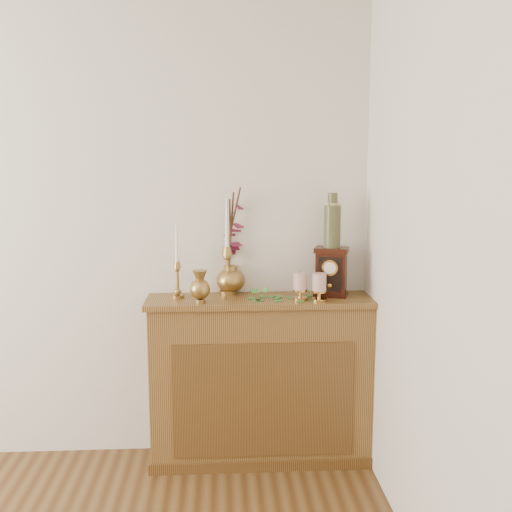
{
  "coord_description": "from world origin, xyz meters",
  "views": [
    {
      "loc": [
        1.19,
        -1.06,
        1.67
      ],
      "look_at": [
        1.37,
        2.05,
        1.17
      ],
      "focal_mm": 42.0,
      "sensor_mm": 36.0,
      "label": 1
    }
  ],
  "objects": [
    {
      "name": "bud_vase",
      "position": [
        1.07,
        2.0,
        1.02
      ],
      "size": [
        0.11,
        0.11,
        0.17
      ],
      "rotation": [
        0.0,
        0.0,
        0.22
      ],
      "color": "#B18D46",
      "rests_on": "console_shelf"
    },
    {
      "name": "ivy_garland",
      "position": [
        1.52,
        2.05,
        0.94
      ],
      "size": [
        0.37,
        0.18,
        0.07
      ],
      "rotation": [
        0.0,
        0.0,
        0.33
      ],
      "color": "#39762D",
      "rests_on": "console_shelf"
    },
    {
      "name": "candlestick_center",
      "position": [
        1.22,
        2.19,
        1.11
      ],
      "size": [
        0.09,
        0.09,
        0.55
      ],
      "rotation": [
        0.0,
        0.0,
        0.2
      ],
      "color": "#B18D46",
      "rests_on": "console_shelf"
    },
    {
      "name": "ginger_jar",
      "position": [
        1.25,
        2.25,
        1.2
      ],
      "size": [
        0.24,
        0.26,
        0.59
      ],
      "rotation": [
        0.0,
        0.0,
        0.3
      ],
      "color": "#B18D46",
      "rests_on": "console_shelf"
    },
    {
      "name": "mantel_clock",
      "position": [
        1.79,
        2.12,
        1.06
      ],
      "size": [
        0.21,
        0.17,
        0.27
      ],
      "rotation": [
        0.0,
        0.0,
        -0.31
      ],
      "color": "#33130A",
      "rests_on": "console_shelf"
    },
    {
      "name": "console_shelf",
      "position": [
        1.4,
        2.1,
        0.44
      ],
      "size": [
        1.24,
        0.34,
        0.93
      ],
      "color": "olive",
      "rests_on": "ground"
    },
    {
      "name": "pillar_candle_right",
      "position": [
        1.7,
        2.0,
        1.01
      ],
      "size": [
        0.08,
        0.08,
        0.16
      ],
      "rotation": [
        0.0,
        0.0,
        -0.19
      ],
      "color": "#C69345",
      "rests_on": "console_shelf"
    },
    {
      "name": "candlestick_left",
      "position": [
        0.95,
        2.12,
        1.06
      ],
      "size": [
        0.07,
        0.07,
        0.41
      ],
      "rotation": [
        0.0,
        0.0,
        0.26
      ],
      "color": "#B18D46",
      "rests_on": "console_shelf"
    },
    {
      "name": "ceramic_vase",
      "position": [
        1.79,
        2.13,
        1.33
      ],
      "size": [
        0.09,
        0.09,
        0.3
      ],
      "rotation": [
        0.0,
        0.0,
        -0.31
      ],
      "color": "#183124",
      "rests_on": "mantel_clock"
    },
    {
      "name": "pillar_candle_left",
      "position": [
        1.6,
        2.04,
        1.01
      ],
      "size": [
        0.08,
        0.08,
        0.16
      ],
      "rotation": [
        0.0,
        0.0,
        -0.39
      ],
      "color": "#C69345",
      "rests_on": "console_shelf"
    }
  ]
}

